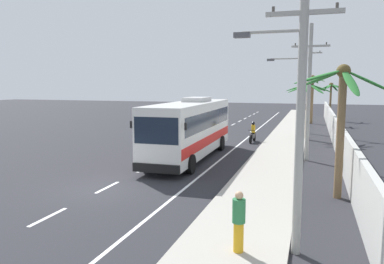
# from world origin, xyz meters

# --- Properties ---
(ground_plane) EXTENTS (160.00, 160.00, 0.00)m
(ground_plane) POSITION_xyz_m (0.00, 0.00, 0.00)
(ground_plane) COLOR #28282D
(sidewalk_kerb) EXTENTS (3.20, 90.00, 0.14)m
(sidewalk_kerb) POSITION_xyz_m (6.80, 10.00, 0.07)
(sidewalk_kerb) COLOR #A8A399
(sidewalk_kerb) RESTS_ON ground
(lane_markings) EXTENTS (3.60, 71.13, 0.01)m
(lane_markings) POSITION_xyz_m (2.18, 14.84, 0.00)
(lane_markings) COLOR white
(lane_markings) RESTS_ON ground
(boundary_wall) EXTENTS (0.24, 60.00, 2.17)m
(boundary_wall) POSITION_xyz_m (10.60, 14.00, 1.08)
(boundary_wall) COLOR #B2B2AD
(boundary_wall) RESTS_ON ground
(coach_bus_foreground) EXTENTS (3.08, 11.62, 3.85)m
(coach_bus_foreground) POSITION_xyz_m (1.51, 8.04, 2.00)
(coach_bus_foreground) COLOR silver
(coach_bus_foreground) RESTS_ON ground
(motorcycle_beside_bus) EXTENTS (0.56, 1.96, 1.67)m
(motorcycle_beside_bus) POSITION_xyz_m (4.28, 15.91, 0.67)
(motorcycle_beside_bus) COLOR black
(motorcycle_beside_bus) RESTS_ON ground
(pedestrian_near_kerb) EXTENTS (0.36, 0.36, 1.71)m
(pedestrian_near_kerb) POSITION_xyz_m (7.07, -4.68, 1.04)
(pedestrian_near_kerb) COLOR gold
(pedestrian_near_kerb) RESTS_ON sidewalk_kerb
(utility_pole_nearest) EXTENTS (2.83, 0.24, 8.07)m
(utility_pole_nearest) POSITION_xyz_m (8.50, -3.98, 4.29)
(utility_pole_nearest) COLOR #9E9E99
(utility_pole_nearest) RESTS_ON ground
(utility_pole_mid) EXTENTS (3.67, 0.24, 8.32)m
(utility_pole_mid) POSITION_xyz_m (8.50, 9.51, 4.47)
(utility_pole_mid) COLOR #9E9E99
(utility_pole_mid) RESTS_ON ground
(utility_pole_far) EXTENTS (2.15, 0.24, 9.23)m
(utility_pole_far) POSITION_xyz_m (8.44, 23.00, 4.79)
(utility_pole_far) COLOR #9E9E99
(utility_pole_far) RESTS_ON ground
(palm_nearest) EXTENTS (2.78, 2.64, 5.80)m
(palm_nearest) POSITION_xyz_m (8.73, 32.55, 3.84)
(palm_nearest) COLOR brown
(palm_nearest) RESTS_ON ground
(palm_second) EXTENTS (3.85, 3.86, 4.98)m
(palm_second) POSITION_xyz_m (8.49, 18.65, 3.57)
(palm_second) COLOR brown
(palm_second) RESTS_ON ground
(palm_third) EXTENTS (3.96, 3.92, 5.53)m
(palm_third) POSITION_xyz_m (9.98, 1.92, 3.90)
(palm_third) COLOR brown
(palm_third) RESTS_ON ground
(palm_fourth) EXTENTS (3.19, 2.89, 4.93)m
(palm_fourth) POSITION_xyz_m (11.05, 37.51, 3.72)
(palm_fourth) COLOR brown
(palm_fourth) RESTS_ON ground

